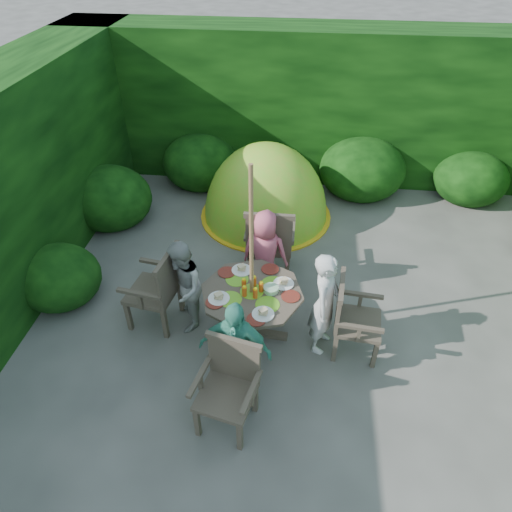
# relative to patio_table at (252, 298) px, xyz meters

# --- Properties ---
(ground) EXTENTS (60.00, 60.00, 0.00)m
(ground) POSITION_rel_patio_table_xyz_m (0.85, 0.16, -0.56)
(ground) COLOR #4C4943
(ground) RESTS_ON ground
(hedge_enclosure) EXTENTS (9.00, 9.00, 2.50)m
(hedge_enclosure) POSITION_rel_patio_table_xyz_m (0.85, 1.49, 0.69)
(hedge_enclosure) COLOR black
(hedge_enclosure) RESTS_ON ground
(patio_table) EXTENTS (1.24, 1.24, 0.80)m
(patio_table) POSITION_rel_patio_table_xyz_m (0.00, 0.00, 0.00)
(patio_table) COLOR #3D3328
(patio_table) RESTS_ON ground
(parasol_pole) EXTENTS (0.05, 0.05, 2.20)m
(parasol_pole) POSITION_rel_patio_table_xyz_m (-0.00, -0.00, 0.54)
(parasol_pole) COLOR brown
(parasol_pole) RESTS_ON ground
(garden_chair_right) EXTENTS (0.54, 0.59, 0.92)m
(garden_chair_right) POSITION_rel_patio_table_xyz_m (1.09, -0.09, -0.07)
(garden_chair_right) COLOR #3D3328
(garden_chair_right) RESTS_ON ground
(garden_chair_left) EXTENTS (0.62, 0.67, 1.00)m
(garden_chair_left) POSITION_rel_patio_table_xyz_m (-1.09, 0.08, -0.03)
(garden_chair_left) COLOR #3D3328
(garden_chair_left) RESTS_ON ground
(garden_chair_back) EXTENTS (0.64, 0.57, 1.05)m
(garden_chair_back) POSITION_rel_patio_table_xyz_m (0.09, 1.08, -0.00)
(garden_chair_back) COLOR #3D3328
(garden_chair_back) RESTS_ON ground
(garden_chair_front) EXTENTS (0.64, 0.60, 0.92)m
(garden_chair_front) POSITION_rel_patio_table_xyz_m (-0.08, -1.10, -0.07)
(garden_chair_front) COLOR #3D3328
(garden_chair_front) RESTS_ON ground
(child_right) EXTENTS (0.42, 0.53, 1.27)m
(child_right) POSITION_rel_patio_table_xyz_m (0.79, -0.07, 0.07)
(child_right) COLOR silver
(child_right) RESTS_ON ground
(child_left) EXTENTS (0.58, 0.67, 1.18)m
(child_left) POSITION_rel_patio_table_xyz_m (-0.80, 0.07, 0.02)
(child_left) COLOR #9A9A95
(child_left) RESTS_ON ground
(child_back) EXTENTS (0.61, 0.43, 1.18)m
(child_back) POSITION_rel_patio_table_xyz_m (0.06, 0.80, 0.02)
(child_back) COLOR #D1566E
(child_back) RESTS_ON ground
(child_front) EXTENTS (0.74, 0.36, 1.23)m
(child_front) POSITION_rel_patio_table_xyz_m (-0.07, -0.80, 0.05)
(child_front) COLOR teal
(child_front) RESTS_ON ground
(dome_tent) EXTENTS (2.17, 2.17, 2.39)m
(dome_tent) POSITION_rel_patio_table_xyz_m (-0.10, 2.54, -0.56)
(dome_tent) COLOR #76D829
(dome_tent) RESTS_ON ground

